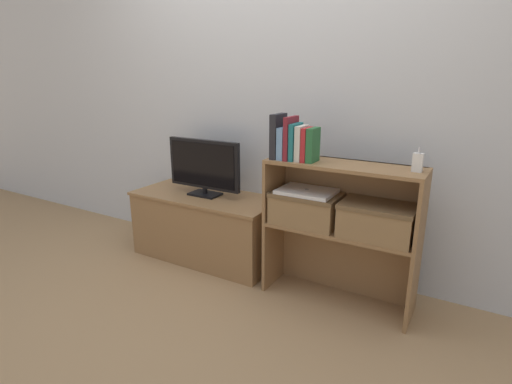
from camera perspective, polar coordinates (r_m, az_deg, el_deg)
ground_plane at (r=2.66m, az=-1.61°, el=-13.21°), size 16.00×16.00×0.00m
wall_back at (r=2.73m, az=3.72°, el=14.02°), size 10.00×0.05×2.40m
tv_stand at (r=2.96m, az=-7.12°, el=-4.89°), size 1.08×0.47×0.48m
tv at (r=2.83m, az=-7.46°, el=3.70°), size 0.58×0.14×0.40m
bookshelf_lower_tier at (r=2.48m, az=12.10°, el=-8.38°), size 0.87×0.29×0.46m
bookshelf_upper_tier at (r=2.33m, az=12.69°, el=0.95°), size 0.87×0.29×0.38m
book_charcoal at (r=2.34m, az=3.20°, el=7.97°), size 0.04×0.15×0.26m
book_skyblue at (r=2.32m, az=4.12°, el=6.98°), size 0.04×0.14×0.18m
book_maroon at (r=2.30m, az=5.00°, el=7.66°), size 0.03×0.15×0.25m
book_teal at (r=2.29m, az=5.67°, el=7.15°), size 0.03×0.14×0.21m
book_ivory at (r=2.28m, az=6.49°, el=6.93°), size 0.03×0.12×0.20m
book_crimson at (r=2.27m, az=7.30°, el=6.73°), size 0.03×0.12×0.19m
book_forest at (r=2.25m, az=8.15°, el=6.66°), size 0.04×0.12×0.19m
baby_monitor at (r=2.16m, az=22.10°, el=3.93°), size 0.05×0.03×0.12m
storage_basket_left at (r=2.38m, az=7.17°, el=-2.08°), size 0.40×0.26×0.19m
storage_basket_right at (r=2.26m, az=16.94°, el=-3.70°), size 0.40×0.26×0.19m
laptop at (r=2.35m, az=7.26°, el=0.11°), size 0.32×0.24×0.02m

